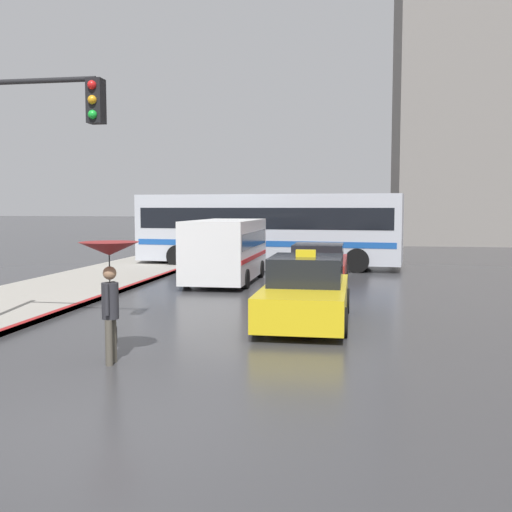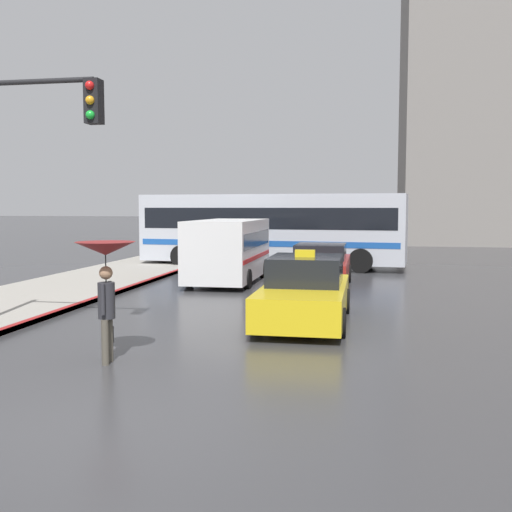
{
  "view_description": "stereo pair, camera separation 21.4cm",
  "coord_description": "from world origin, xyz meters",
  "px_view_note": "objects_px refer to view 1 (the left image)",
  "views": [
    {
      "loc": [
        2.94,
        -6.11,
        2.59
      ],
      "look_at": [
        0.55,
        8.13,
        1.4
      ],
      "focal_mm": 42.0,
      "sensor_mm": 36.0,
      "label": 1
    },
    {
      "loc": [
        3.15,
        -6.08,
        2.59
      ],
      "look_at": [
        0.55,
        8.13,
        1.4
      ],
      "focal_mm": 42.0,
      "sensor_mm": 36.0,
      "label": 2
    }
  ],
  "objects_px": {
    "taxi": "(306,293)",
    "sedan_red": "(318,267)",
    "ambulance_van": "(226,248)",
    "pedestrian_with_umbrella": "(110,267)",
    "city_bus": "(268,227)",
    "traffic_light": "(10,152)"
  },
  "relations": [
    {
      "from": "pedestrian_with_umbrella",
      "to": "traffic_light",
      "type": "xyz_separation_m",
      "value": [
        -2.43,
        1.2,
        2.01
      ]
    },
    {
      "from": "city_bus",
      "to": "traffic_light",
      "type": "distance_m",
      "value": 15.31
    },
    {
      "from": "taxi",
      "to": "pedestrian_with_umbrella",
      "type": "bearing_deg",
      "value": 55.1
    },
    {
      "from": "taxi",
      "to": "sedan_red",
      "type": "bearing_deg",
      "value": -88.96
    },
    {
      "from": "taxi",
      "to": "pedestrian_with_umbrella",
      "type": "distance_m",
      "value": 5.1
    },
    {
      "from": "taxi",
      "to": "city_bus",
      "type": "relative_size",
      "value": 0.39
    },
    {
      "from": "pedestrian_with_umbrella",
      "to": "sedan_red",
      "type": "bearing_deg",
      "value": -21.07
    },
    {
      "from": "taxi",
      "to": "sedan_red",
      "type": "distance_m",
      "value": 6.05
    },
    {
      "from": "ambulance_van",
      "to": "pedestrian_with_umbrella",
      "type": "bearing_deg",
      "value": 92.13
    },
    {
      "from": "ambulance_van",
      "to": "city_bus",
      "type": "bearing_deg",
      "value": -97.18
    },
    {
      "from": "city_bus",
      "to": "traffic_light",
      "type": "bearing_deg",
      "value": -4.31
    },
    {
      "from": "sedan_red",
      "to": "ambulance_van",
      "type": "bearing_deg",
      "value": -11.74
    },
    {
      "from": "ambulance_van",
      "to": "city_bus",
      "type": "distance_m",
      "value": 5.4
    },
    {
      "from": "ambulance_van",
      "to": "traffic_light",
      "type": "xyz_separation_m",
      "value": [
        -2.01,
        -9.62,
        2.42
      ]
    },
    {
      "from": "city_bus",
      "to": "traffic_light",
      "type": "xyz_separation_m",
      "value": [
        -2.66,
        -14.96,
        1.89
      ]
    },
    {
      "from": "sedan_red",
      "to": "taxi",
      "type": "bearing_deg",
      "value": 91.04
    },
    {
      "from": "sedan_red",
      "to": "traffic_light",
      "type": "distance_m",
      "value": 10.77
    },
    {
      "from": "taxi",
      "to": "sedan_red",
      "type": "relative_size",
      "value": 1.0
    },
    {
      "from": "ambulance_van",
      "to": "sedan_red",
      "type": "bearing_deg",
      "value": 168.13
    },
    {
      "from": "city_bus",
      "to": "pedestrian_with_umbrella",
      "type": "relative_size",
      "value": 5.66
    },
    {
      "from": "traffic_light",
      "to": "ambulance_van",
      "type": "bearing_deg",
      "value": 78.22
    },
    {
      "from": "ambulance_van",
      "to": "pedestrian_with_umbrella",
      "type": "height_order",
      "value": "ambulance_van"
    }
  ]
}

